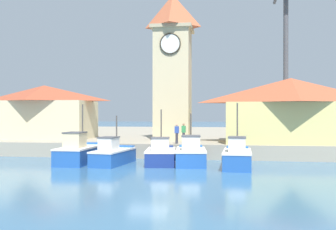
# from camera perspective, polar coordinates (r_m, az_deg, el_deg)

# --- Properties ---
(ground_plane) EXTENTS (300.00, 300.00, 0.00)m
(ground_plane) POSITION_cam_1_polar(r_m,az_deg,el_deg) (24.84, -2.96, -8.18)
(ground_plane) COLOR #386689
(quay_wharf) EXTENTS (120.00, 40.00, 1.19)m
(quay_wharf) POSITION_cam_1_polar(r_m,az_deg,el_deg) (51.04, 3.05, -3.19)
(quay_wharf) COLOR #9E937F
(quay_wharf) RESTS_ON ground
(fishing_boat_far_left) EXTENTS (2.18, 5.13, 4.31)m
(fishing_boat_far_left) POSITION_cam_1_polar(r_m,az_deg,el_deg) (29.45, -12.79, -5.32)
(fishing_boat_far_left) COLOR #2356A8
(fishing_boat_far_left) RESTS_ON ground
(fishing_boat_left_outer) EXTENTS (2.36, 4.82, 3.47)m
(fishing_boat_left_outer) POSITION_cam_1_polar(r_m,az_deg,el_deg) (28.37, -7.98, -5.73)
(fishing_boat_left_outer) COLOR #2356A8
(fishing_boat_left_outer) RESTS_ON ground
(fishing_boat_left_inner) EXTENTS (2.57, 4.56, 3.93)m
(fishing_boat_left_inner) POSITION_cam_1_polar(r_m,az_deg,el_deg) (28.23, -1.06, -5.77)
(fishing_boat_left_inner) COLOR navy
(fishing_boat_left_inner) RESTS_ON ground
(fishing_boat_mid_left) EXTENTS (2.51, 4.61, 3.62)m
(fishing_boat_mid_left) POSITION_cam_1_polar(r_m,az_deg,el_deg) (27.93, 3.33, -5.75)
(fishing_boat_mid_left) COLOR #2356A8
(fishing_boat_mid_left) RESTS_ON ground
(fishing_boat_center) EXTENTS (2.03, 4.61, 4.35)m
(fishing_boat_center) POSITION_cam_1_polar(r_m,az_deg,el_deg) (26.70, 10.00, -6.00)
(fishing_boat_center) COLOR #2356A8
(fishing_boat_center) RESTS_ON ground
(clock_tower) EXTENTS (3.70, 3.70, 15.01)m
(clock_tower) POSITION_cam_1_polar(r_m,az_deg,el_deg) (36.47, 0.71, 7.56)
(clock_tower) COLOR beige
(clock_tower) RESTS_ON quay_wharf
(warehouse_left) EXTENTS (9.74, 5.66, 5.22)m
(warehouse_left) POSITION_cam_1_polar(r_m,az_deg,el_deg) (40.67, -17.54, 0.54)
(warehouse_left) COLOR beige
(warehouse_left) RESTS_ON quay_wharf
(warehouse_right) EXTENTS (11.16, 6.59, 5.41)m
(warehouse_right) POSITION_cam_1_polar(r_m,az_deg,el_deg) (34.44, 17.40, 0.75)
(warehouse_right) COLOR #E5D17A
(warehouse_right) RESTS_ON quay_wharf
(port_crane_far) EXTENTS (2.00, 7.25, 19.50)m
(port_crane_far) POSITION_cam_1_polar(r_m,az_deg,el_deg) (47.06, 16.70, 6.33)
(port_crane_far) COLOR #353539
(port_crane_far) RESTS_ON quay_wharf
(dock_worker_near_tower) EXTENTS (0.34, 0.22, 1.62)m
(dock_worker_near_tower) POSITION_cam_1_polar(r_m,az_deg,el_deg) (32.90, 2.28, -2.56)
(dock_worker_near_tower) COLOR #33333D
(dock_worker_near_tower) RESTS_ON quay_wharf
(dock_worker_along_quay) EXTENTS (0.34, 0.22, 1.62)m
(dock_worker_along_quay) POSITION_cam_1_polar(r_m,az_deg,el_deg) (31.75, 1.28, -2.66)
(dock_worker_along_quay) COLOR #33333D
(dock_worker_along_quay) RESTS_ON quay_wharf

